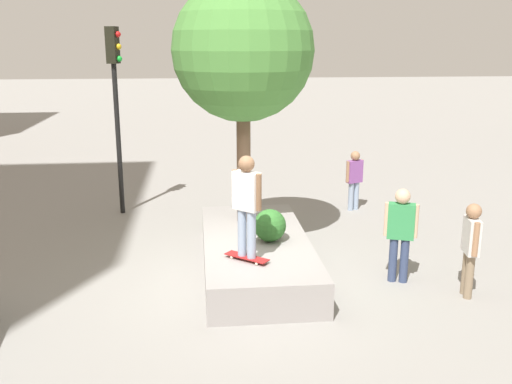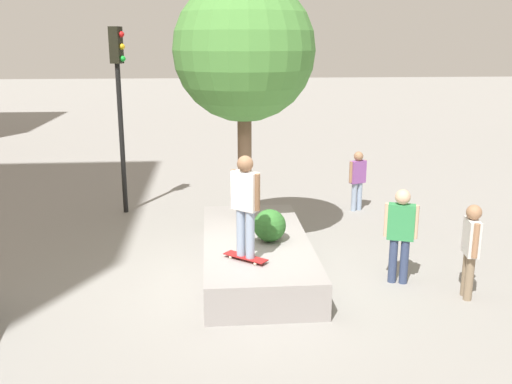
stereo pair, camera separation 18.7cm
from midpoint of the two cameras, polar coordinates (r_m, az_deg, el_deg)
The scene contains 10 objects.
ground_plane at distance 10.47m, azimuth -1.44°, elevation -8.94°, with size 120.00×120.00×0.00m, color gray.
planter_ledge at distance 10.91m, azimuth -0.49°, elevation -6.16°, with size 4.45×1.96×0.62m, color gray.
plaza_tree at distance 11.31m, azimuth -1.79°, elevation 13.84°, with size 2.75×2.75×4.80m.
boxwood_shrub at distance 10.56m, azimuth 0.88°, elevation -3.35°, with size 0.60×0.60×0.60m, color #2D6628.
skateboard at distance 9.72m, azimuth -1.47°, elevation -6.52°, with size 0.68×0.75×0.07m.
skateboarder at distance 9.40m, azimuth -1.51°, elevation -0.75°, with size 0.46×0.47×1.73m.
traffic_light_corner at distance 14.39m, azimuth -14.17°, elevation 9.91°, with size 0.34×0.37×4.55m.
passerby_with_bag at distance 10.44m, azimuth 13.71°, elevation -3.58°, with size 0.34×0.56×1.73m.
bystander_watching at distance 10.20m, azimuth 20.10°, elevation -4.84°, with size 0.55×0.25×1.64m.
pedestrian_crossing at distance 14.76m, azimuth 9.42°, elevation 1.55°, with size 0.32×0.49×1.54m.
Camera 1 is at (-9.55, 0.82, 4.21)m, focal length 40.17 mm.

